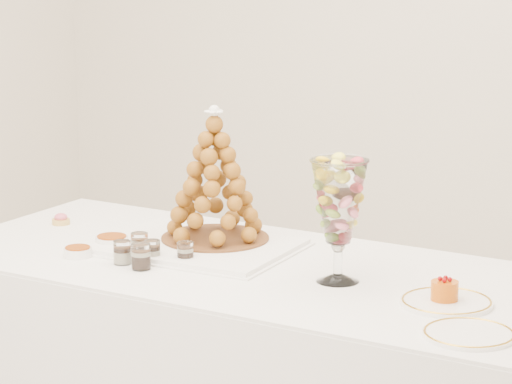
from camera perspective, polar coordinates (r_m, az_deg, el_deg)
The scene contains 14 objects.
lace_tray at distance 3.67m, azimuth -2.79°, elevation -2.58°, with size 0.56×0.42×0.02m, color white.
macaron_vase at distance 3.30m, azimuth 3.92°, elevation -0.53°, with size 0.16×0.16×0.34m.
cake_plate at distance 3.19m, azimuth 8.95°, elevation -5.16°, with size 0.24×0.24×0.01m, color white.
spare_plate at distance 2.97m, azimuth 9.99°, elevation -6.61°, with size 0.22×0.22×0.01m, color white.
pink_tart at distance 4.01m, azimuth -9.17°, elevation -1.29°, with size 0.06×0.06×0.04m.
verrine_a at distance 3.61m, azimuth -5.50°, elevation -2.46°, with size 0.05×0.05×0.07m, color white.
verrine_b at distance 3.55m, azimuth -4.91°, elevation -2.77°, with size 0.05×0.05×0.06m, color white.
verrine_c at distance 3.52m, azimuth -3.35°, elevation -2.86°, with size 0.05×0.05×0.06m, color white.
verrine_d at distance 3.53m, azimuth -6.31°, elevation -2.84°, with size 0.05×0.05×0.07m, color white.
verrine_e at distance 3.47m, azimuth -5.43°, elevation -3.05°, with size 0.06×0.06×0.07m, color white.
ramekin_back at distance 3.72m, azimuth -6.80°, elevation -2.34°, with size 0.10×0.10×0.03m, color white.
ramekin_front at distance 3.63m, azimuth -8.38°, elevation -2.82°, with size 0.08×0.08×0.03m, color white.
croquembouche at distance 3.67m, azimuth -1.96°, elevation 0.81°, with size 0.33×0.33×0.41m.
mousse_cake at distance 3.19m, azimuth 8.87°, elevation -4.59°, with size 0.07×0.07×0.06m.
Camera 1 is at (1.91, -2.65, 1.78)m, focal length 85.00 mm.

